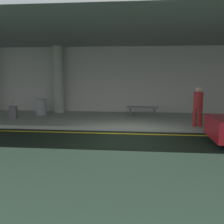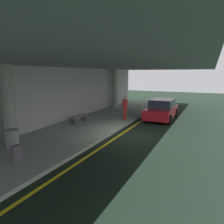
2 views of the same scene
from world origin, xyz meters
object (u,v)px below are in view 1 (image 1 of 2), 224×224
bench_metal (142,109)px  trash_bin_steel (41,107)px  suitcase_upright_primary (13,112)px  traveler_with_luggage (198,104)px  support_column_left_mid (58,80)px

bench_metal → trash_bin_steel: (-5.35, -0.19, 0.07)m
suitcase_upright_primary → bench_metal: 6.44m
traveler_with_luggage → trash_bin_steel: 7.93m
traveler_with_luggage → bench_metal: traveler_with_luggage is taller
support_column_left_mid → traveler_with_luggage: support_column_left_mid is taller
support_column_left_mid → trash_bin_steel: size_ratio=4.29×
bench_metal → suitcase_upright_primary: bearing=-166.9°
support_column_left_mid → bench_metal: 4.94m
suitcase_upright_primary → trash_bin_steel: size_ratio=1.06×
support_column_left_mid → traveler_with_luggage: 7.63m
traveler_with_luggage → trash_bin_steel: traveler_with_luggage is taller
suitcase_upright_primary → trash_bin_steel: bearing=44.3°
support_column_left_mid → suitcase_upright_primary: support_column_left_mid is taller
support_column_left_mid → traveler_with_luggage: (6.90, -3.14, -0.86)m
support_column_left_mid → suitcase_upright_primary: bearing=-126.3°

